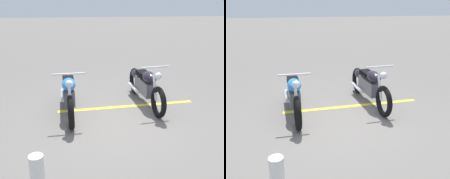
% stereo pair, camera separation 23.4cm
% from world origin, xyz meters
% --- Properties ---
extents(ground_plane, '(60.00, 60.00, 0.00)m').
position_xyz_m(ground_plane, '(0.00, 0.00, 0.00)').
color(ground_plane, '#66605B').
extents(motorcycle_bright_foreground, '(2.23, 0.62, 1.04)m').
position_xyz_m(motorcycle_bright_foreground, '(-0.62, -0.89, 0.46)').
color(motorcycle_bright_foreground, black).
rests_on(motorcycle_bright_foreground, ground).
extents(motorcycle_dark_foreground, '(2.23, 0.65, 1.04)m').
position_xyz_m(motorcycle_dark_foreground, '(-0.94, 0.87, 0.46)').
color(motorcycle_dark_foreground, black).
rests_on(motorcycle_dark_foreground, ground).
extents(parking_stripe_near, '(0.38, 3.20, 0.01)m').
position_xyz_m(parking_stripe_near, '(-0.76, 0.44, 0.00)').
color(parking_stripe_near, yellow).
rests_on(parking_stripe_near, ground).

